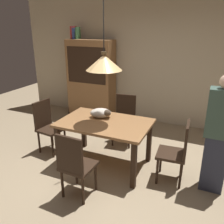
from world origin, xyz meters
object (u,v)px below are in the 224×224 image
chair_far_back (124,117)px  book_green_slim (78,33)px  dining_table (105,128)px  book_red_tall (73,33)px  cat_sleeping (101,113)px  person_standing (218,136)px  book_blue_wide (76,33)px  chair_near_front (75,163)px  pendant_lamp (104,62)px  chair_right_side (177,150)px  hutch_bookcase (91,81)px  chair_left_side (48,124)px

chair_far_back → book_green_slim: (-1.54, 0.98, 1.47)m
dining_table → book_red_tall: book_red_tall is taller
cat_sleeping → person_standing: size_ratio=0.25×
book_blue_wide → chair_near_front: bearing=-59.6°
book_green_slim → person_standing: book_green_slim is taller
pendant_lamp → dining_table: bearing=-58.0°
chair_right_side → book_red_tall: (-2.80, 1.85, 1.48)m
chair_right_side → person_standing: 0.57m
chair_far_back → book_red_tall: (-1.66, 0.98, 1.48)m
chair_near_front → book_red_tall: (-1.67, 2.73, 1.48)m
hutch_bookcase → book_blue_wide: size_ratio=7.71×
book_green_slim → person_standing: size_ratio=0.16×
chair_right_side → person_standing: size_ratio=0.58×
chair_right_side → book_green_slim: book_green_slim is taller
dining_table → person_standing: size_ratio=0.87×
chair_near_front → chair_far_back: same height
cat_sleeping → person_standing: person_standing is taller
chair_far_back → book_blue_wide: size_ratio=3.88×
pendant_lamp → book_green_slim: size_ratio=5.00×
hutch_bookcase → book_red_tall: size_ratio=6.61×
chair_near_front → pendant_lamp: (0.00, 0.88, 1.15)m
chair_far_back → book_blue_wide: 2.38m
pendant_lamp → person_standing: 1.82m
chair_far_back → book_blue_wide: (-1.60, 0.98, 1.46)m
dining_table → chair_right_side: chair_right_side is taller
pendant_lamp → chair_far_back: bearing=90.5°
book_green_slim → person_standing: 3.83m
person_standing → pendant_lamp: bearing=-178.8°
chair_right_side → book_blue_wide: (-2.74, 1.85, 1.46)m
chair_left_side → chair_right_side: (2.26, -0.00, 0.00)m
chair_right_side → pendant_lamp: size_ratio=0.72×
chair_near_front → book_blue_wide: size_ratio=3.88×
cat_sleeping → book_blue_wide: 2.53m
book_green_slim → book_red_tall: bearing=180.0°
chair_far_back → dining_table: bearing=-89.5°
person_standing → book_green_slim: bearing=150.1°
chair_left_side → hutch_bookcase: hutch_bookcase is taller
book_blue_wide → person_standing: book_blue_wide is taller
chair_left_side → cat_sleeping: (1.00, 0.14, 0.32)m
chair_far_back → hutch_bookcase: hutch_bookcase is taller
dining_table → chair_left_side: (-1.13, 0.01, -0.14)m
chair_far_back → person_standing: size_ratio=0.58×
dining_table → book_red_tall: size_ratio=5.00×
chair_far_back → cat_sleeping: size_ratio=2.28×
pendant_lamp → chair_right_side: bearing=0.3°
chair_left_side → chair_near_front: (1.12, -0.89, 0.00)m
dining_table → chair_left_side: size_ratio=1.51×
dining_table → hutch_bookcase: bearing=123.8°
chair_left_side → cat_sleeping: size_ratio=2.28×
dining_table → chair_right_side: size_ratio=1.51×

